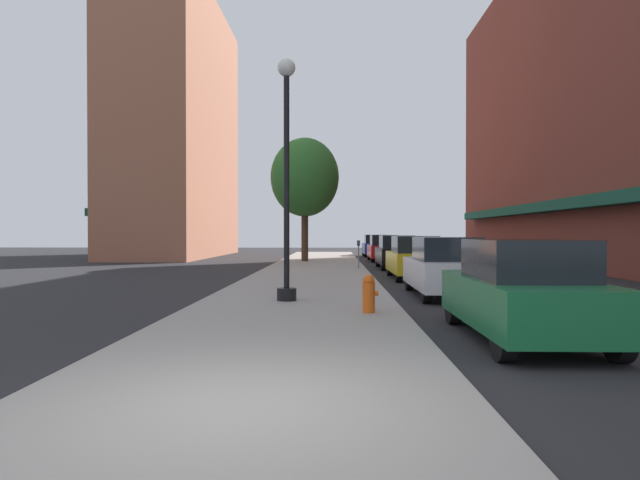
{
  "coord_description": "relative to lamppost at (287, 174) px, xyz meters",
  "views": [
    {
      "loc": [
        0.9,
        -5.26,
        1.76
      ],
      "look_at": [
        0.41,
        14.02,
        1.53
      ],
      "focal_mm": 31.27,
      "sensor_mm": 36.0,
      "label": 1
    }
  ],
  "objects": [
    {
      "name": "ground_plane",
      "position": [
        4.26,
        9.69,
        -3.2
      ],
      "size": [
        90.0,
        90.0,
        0.0
      ],
      "primitive_type": "plane",
      "color": "#232326"
    },
    {
      "name": "sidewalk_slab",
      "position": [
        0.26,
        10.69,
        -3.14
      ],
      "size": [
        4.8,
        50.0,
        0.12
      ],
      "primitive_type": "cube",
      "color": "gray",
      "rests_on": "ground"
    },
    {
      "name": "building_right_brick",
      "position": [
        15.25,
        13.69,
        5.81
      ],
      "size": [
        6.8,
        40.0,
        18.07
      ],
      "color": "brown",
      "rests_on": "ground"
    },
    {
      "name": "building_far_background",
      "position": [
        -10.75,
        28.69,
        6.44
      ],
      "size": [
        6.8,
        18.0,
        19.33
      ],
      "color": "#9E6047",
      "rests_on": "ground"
    },
    {
      "name": "lamppost",
      "position": [
        0.0,
        0.0,
        0.0
      ],
      "size": [
        0.48,
        0.48,
        5.9
      ],
      "color": "black",
      "rests_on": "sidewalk_slab"
    },
    {
      "name": "fire_hydrant",
      "position": [
        1.88,
        -2.02,
        -2.68
      ],
      "size": [
        0.33,
        0.26,
        0.79
      ],
      "color": "#E05614",
      "rests_on": "sidewalk_slab"
    },
    {
      "name": "parking_meter_near",
      "position": [
        2.31,
        12.69,
        -2.25
      ],
      "size": [
        0.14,
        0.09,
        1.31
      ],
      "color": "slate",
      "rests_on": "sidewalk_slab"
    },
    {
      "name": "tree_near",
      "position": [
        -0.57,
        19.2,
        1.84
      ],
      "size": [
        4.02,
        4.02,
        7.26
      ],
      "color": "#422D1E",
      "rests_on": "sidewalk_slab"
    },
    {
      "name": "car_green",
      "position": [
        4.26,
        -4.35,
        -2.39
      ],
      "size": [
        1.8,
        4.3,
        1.66
      ],
      "rotation": [
        0.0,
        0.0,
        0.01
      ],
      "color": "black",
      "rests_on": "ground"
    },
    {
      "name": "car_white",
      "position": [
        4.26,
        2.04,
        -2.39
      ],
      "size": [
        1.8,
        4.3,
        1.66
      ],
      "rotation": [
        0.0,
        0.0,
        0.02
      ],
      "color": "black",
      "rests_on": "ground"
    },
    {
      "name": "car_yellow",
      "position": [
        4.26,
        8.04,
        -2.39
      ],
      "size": [
        1.8,
        4.3,
        1.66
      ],
      "rotation": [
        0.0,
        0.0,
        -0.03
      ],
      "color": "black",
      "rests_on": "ground"
    },
    {
      "name": "car_black",
      "position": [
        4.26,
        14.27,
        -2.39
      ],
      "size": [
        1.8,
        4.3,
        1.66
      ],
      "rotation": [
        0.0,
        0.0,
        -0.0
      ],
      "color": "black",
      "rests_on": "ground"
    },
    {
      "name": "car_red",
      "position": [
        4.26,
        21.58,
        -2.39
      ],
      "size": [
        1.8,
        4.3,
        1.66
      ],
      "rotation": [
        0.0,
        0.0,
        -0.04
      ],
      "color": "black",
      "rests_on": "ground"
    },
    {
      "name": "car_blue",
      "position": [
        4.26,
        28.54,
        -2.39
      ],
      "size": [
        1.8,
        4.3,
        1.66
      ],
      "rotation": [
        0.0,
        0.0,
        0.04
      ],
      "color": "black",
      "rests_on": "ground"
    }
  ]
}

